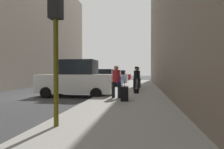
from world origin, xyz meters
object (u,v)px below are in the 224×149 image
(parked_white_van, at_px, (77,80))
(pedestrian_in_red_jacket, at_px, (116,80))
(parked_blue_sedan, at_px, (102,79))
(parked_red_hatchback, at_px, (119,76))
(rolling_suitcase, at_px, (125,93))
(parked_silver_sedan, at_px, (112,77))
(pedestrian_with_beanie, at_px, (138,76))
(pedestrian_with_fedora, at_px, (136,77))
(duffel_bag, at_px, (136,91))
(fire_hydrant, at_px, (111,86))
(traffic_light, at_px, (56,23))

(parked_white_van, bearing_deg, pedestrian_in_red_jacket, -23.62)
(parked_blue_sedan, relative_size, parked_red_hatchback, 1.01)
(parked_red_hatchback, xyz_separation_m, rolling_suitcase, (3.16, -21.38, -0.36))
(parked_blue_sedan, distance_m, parked_red_hatchback, 12.55)
(parked_silver_sedan, relative_size, parked_red_hatchback, 1.00)
(pedestrian_in_red_jacket, height_order, pedestrian_with_beanie, pedestrian_with_beanie)
(parked_white_van, bearing_deg, parked_red_hatchback, 90.00)
(parked_white_van, distance_m, pedestrian_in_red_jacket, 2.88)
(parked_red_hatchback, bearing_deg, pedestrian_with_fedora, -77.61)
(parked_white_van, relative_size, parked_blue_sedan, 1.09)
(duffel_bag, bearing_deg, parked_white_van, -162.40)
(parked_red_hatchback, height_order, duffel_bag, parked_red_hatchback)
(parked_silver_sedan, xyz_separation_m, pedestrian_with_fedora, (3.53, -9.38, 0.29))
(rolling_suitcase, bearing_deg, parked_blue_sedan, 109.68)
(parked_red_hatchback, distance_m, rolling_suitcase, 21.62)
(parked_red_hatchback, bearing_deg, fire_hydrant, -84.15)
(parked_white_van, xyz_separation_m, pedestrian_with_beanie, (3.59, 5.07, 0.10))
(traffic_light, distance_m, pedestrian_with_fedora, 9.80)
(pedestrian_in_red_jacket, height_order, rolling_suitcase, pedestrian_in_red_jacket)
(traffic_light, xyz_separation_m, rolling_suitcase, (1.30, 4.19, -2.27))
(pedestrian_with_fedora, bearing_deg, parked_red_hatchback, 102.39)
(parked_blue_sedan, xyz_separation_m, parked_silver_sedan, (0.00, 5.87, 0.00))
(pedestrian_with_beanie, relative_size, pedestrian_with_fedora, 1.00)
(parked_blue_sedan, height_order, parked_red_hatchback, same)
(fire_hydrant, bearing_deg, pedestrian_in_red_jacket, -74.34)
(parked_red_hatchback, distance_m, fire_hydrant, 17.71)
(parked_red_hatchback, bearing_deg, pedestrian_with_beanie, -75.95)
(parked_red_hatchback, bearing_deg, rolling_suitcase, -81.60)
(pedestrian_in_red_jacket, bearing_deg, pedestrian_with_beanie, 81.28)
(duffel_bag, bearing_deg, pedestrian_with_fedora, 92.17)
(pedestrian_in_red_jacket, bearing_deg, parked_red_hatchback, 97.30)
(rolling_suitcase, bearing_deg, duffel_bag, 81.65)
(parked_white_van, distance_m, pedestrian_with_beanie, 6.22)
(pedestrian_with_beanie, bearing_deg, fire_hydrant, -118.90)
(fire_hydrant, bearing_deg, traffic_light, -89.64)
(pedestrian_with_beanie, distance_m, rolling_suitcase, 7.06)
(traffic_light, distance_m, rolling_suitcase, 4.94)
(parked_silver_sedan, xyz_separation_m, traffic_light, (1.85, -18.90, 1.91))
(pedestrian_in_red_jacket, height_order, duffel_bag, pedestrian_in_red_jacket)
(fire_hydrant, xyz_separation_m, pedestrian_in_red_jacket, (0.84, -2.98, 0.61))
(parked_red_hatchback, height_order, traffic_light, traffic_light)
(parked_silver_sedan, height_order, traffic_light, traffic_light)
(pedestrian_with_fedora, xyz_separation_m, rolling_suitcase, (-0.37, -5.33, -0.65))
(pedestrian_in_red_jacket, distance_m, rolling_suitcase, 1.13)
(fire_hydrant, bearing_deg, pedestrian_with_beanie, 61.10)
(pedestrian_with_fedora, relative_size, rolling_suitcase, 1.71)
(pedestrian_with_beanie, bearing_deg, parked_silver_sedan, 115.05)
(pedestrian_with_fedora, bearing_deg, parked_silver_sedan, 110.61)
(parked_red_hatchback, relative_size, pedestrian_with_fedora, 2.36)
(traffic_light, bearing_deg, parked_red_hatchback, 94.15)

